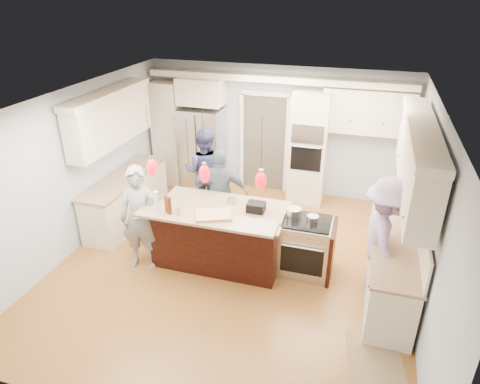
% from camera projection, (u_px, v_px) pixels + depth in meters
% --- Properties ---
extents(ground_plane, '(6.00, 6.00, 0.00)m').
position_uv_depth(ground_plane, '(234.00, 263.00, 7.06)').
color(ground_plane, '#A86A2E').
rests_on(ground_plane, ground).
extents(room_shell, '(5.54, 6.04, 2.72)m').
position_uv_depth(room_shell, '(233.00, 161.00, 6.25)').
color(room_shell, '#B2BCC6').
rests_on(room_shell, ground).
extents(refrigerator, '(0.90, 0.70, 1.80)m').
position_uv_depth(refrigerator, '(203.00, 149.00, 9.33)').
color(refrigerator, '#B7B7BC').
rests_on(refrigerator, ground).
extents(oven_column, '(0.72, 0.69, 2.30)m').
position_uv_depth(oven_column, '(309.00, 148.00, 8.64)').
color(oven_column, beige).
rests_on(oven_column, ground).
extents(back_upper_cabinets, '(5.30, 0.61, 2.54)m').
position_uv_depth(back_upper_cabinets, '(239.00, 116.00, 8.88)').
color(back_upper_cabinets, beige).
rests_on(back_upper_cabinets, ground).
extents(right_counter_run, '(0.64, 3.10, 2.51)m').
position_uv_depth(right_counter_run, '(400.00, 221.00, 6.21)').
color(right_counter_run, beige).
rests_on(right_counter_run, ground).
extents(left_cabinets, '(0.64, 2.30, 2.51)m').
position_uv_depth(left_cabinets, '(121.00, 169.00, 7.91)').
color(left_cabinets, beige).
rests_on(left_cabinets, ground).
extents(kitchen_island, '(2.10, 1.46, 1.12)m').
position_uv_depth(kitchen_island, '(221.00, 234.00, 6.97)').
color(kitchen_island, black).
rests_on(kitchen_island, ground).
extents(island_range, '(0.82, 0.71, 0.92)m').
position_uv_depth(island_range, '(307.00, 247.00, 6.68)').
color(island_range, '#B7B7BC').
rests_on(island_range, ground).
extents(pendant_lights, '(1.75, 0.15, 1.03)m').
position_uv_depth(pendant_lights, '(205.00, 174.00, 5.88)').
color(pendant_lights, black).
rests_on(pendant_lights, ground).
extents(person_bar_end, '(0.69, 0.52, 1.74)m').
position_uv_depth(person_bar_end, '(140.00, 219.00, 6.65)').
color(person_bar_end, gray).
rests_on(person_bar_end, ground).
extents(person_far_left, '(0.91, 0.75, 1.71)m').
position_uv_depth(person_far_left, '(205.00, 171.00, 8.34)').
color(person_far_left, navy).
rests_on(person_far_left, ground).
extents(person_far_right, '(1.02, 0.59, 1.64)m').
position_uv_depth(person_far_right, '(221.00, 193.00, 7.55)').
color(person_far_right, slate).
rests_on(person_far_right, ground).
extents(person_range_side, '(0.94, 1.32, 1.86)m').
position_uv_depth(person_range_side, '(384.00, 239.00, 6.00)').
color(person_range_side, '#9E81AE').
rests_on(person_range_side, ground).
extents(floor_rug, '(0.80, 1.04, 0.01)m').
position_uv_depth(floor_rug, '(376.00, 361.00, 5.23)').
color(floor_rug, olive).
rests_on(floor_rug, ground).
extents(water_bottle, '(0.10, 0.10, 0.31)m').
position_uv_depth(water_bottle, '(156.00, 201.00, 6.28)').
color(water_bottle, silver).
rests_on(water_bottle, kitchen_island).
extents(beer_bottle_a, '(0.09, 0.09, 0.27)m').
position_uv_depth(beer_bottle_a, '(169.00, 206.00, 6.21)').
color(beer_bottle_a, '#4A1D0D').
rests_on(beer_bottle_a, kitchen_island).
extents(beer_bottle_b, '(0.06, 0.06, 0.22)m').
position_uv_depth(beer_bottle_b, '(167.00, 206.00, 6.25)').
color(beer_bottle_b, '#4A1D0D').
rests_on(beer_bottle_b, kitchen_island).
extents(beer_bottle_c, '(0.07, 0.07, 0.26)m').
position_uv_depth(beer_bottle_c, '(167.00, 204.00, 6.27)').
color(beer_bottle_c, '#4A1D0D').
rests_on(beer_bottle_c, kitchen_island).
extents(drink_can, '(0.06, 0.06, 0.12)m').
position_uv_depth(drink_can, '(179.00, 211.00, 6.22)').
color(drink_can, '#B7B7BC').
rests_on(drink_can, kitchen_island).
extents(cutting_board, '(0.61, 0.53, 0.04)m').
position_uv_depth(cutting_board, '(213.00, 215.00, 6.19)').
color(cutting_board, tan).
rests_on(cutting_board, kitchen_island).
extents(pot_large, '(0.22, 0.22, 0.13)m').
position_uv_depth(pot_large, '(294.00, 212.00, 6.59)').
color(pot_large, '#B7B7BC').
rests_on(pot_large, island_range).
extents(pot_small, '(0.18, 0.18, 0.09)m').
position_uv_depth(pot_small, '(313.00, 218.00, 6.45)').
color(pot_small, '#B7B7BC').
rests_on(pot_small, island_range).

